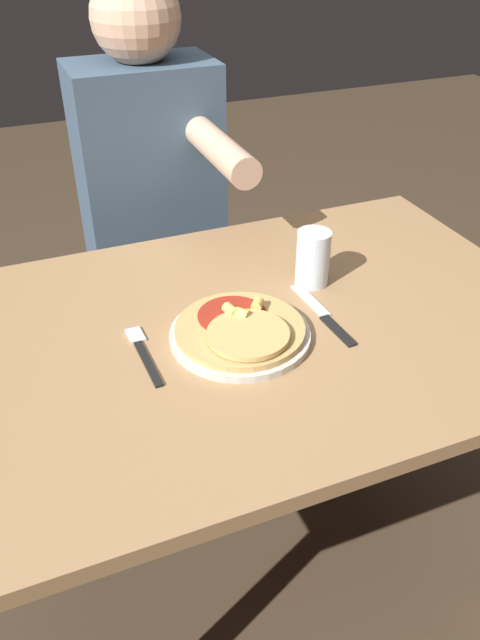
{
  "coord_description": "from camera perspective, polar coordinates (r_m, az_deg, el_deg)",
  "views": [
    {
      "loc": [
        -0.36,
        -0.87,
        1.44
      ],
      "look_at": [
        -0.02,
        -0.04,
        0.81
      ],
      "focal_mm": 35.0,
      "sensor_mm": 36.0,
      "label": 1
    }
  ],
  "objects": [
    {
      "name": "ground_plane",
      "position": [
        1.72,
        0.12,
        -22.01
      ],
      "size": [
        8.0,
        8.0,
        0.0
      ],
      "primitive_type": "plane",
      "color": "#423323"
    },
    {
      "name": "drinking_glass",
      "position": [
        1.26,
        6.67,
        5.65
      ],
      "size": [
        0.07,
        0.07,
        0.11
      ],
      "color": "silver",
      "rests_on": "dining_table"
    },
    {
      "name": "knife",
      "position": [
        1.19,
        7.63,
        0.48
      ],
      "size": [
        0.03,
        0.22,
        0.0
      ],
      "color": "black",
      "rests_on": "dining_table"
    },
    {
      "name": "plate",
      "position": [
        1.12,
        0.0,
        -1.39
      ],
      "size": [
        0.25,
        0.25,
        0.01
      ],
      "color": "beige",
      "rests_on": "dining_table"
    },
    {
      "name": "dining_table",
      "position": [
        1.23,
        0.16,
        -5.04
      ],
      "size": [
        1.22,
        0.79,
        0.77
      ],
      "color": "#9E754C",
      "rests_on": "ground_plane"
    },
    {
      "name": "fork",
      "position": [
        1.1,
        -8.89,
        -2.86
      ],
      "size": [
        0.03,
        0.18,
        0.0
      ],
      "color": "black",
      "rests_on": "dining_table"
    },
    {
      "name": "pizza",
      "position": [
        1.1,
        0.13,
        -0.82
      ],
      "size": [
        0.23,
        0.23,
        0.04
      ],
      "color": "tan",
      "rests_on": "plate"
    },
    {
      "name": "person_diner",
      "position": [
        1.71,
        -8.02,
        11.25
      ],
      "size": [
        0.35,
        0.52,
        1.3
      ],
      "color": "#2D2D38",
      "rests_on": "ground_plane"
    }
  ]
}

